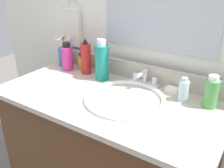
# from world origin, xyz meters

# --- Properties ---
(vanity_cabinet) EXTENTS (1.03, 0.49, 0.72)m
(vanity_cabinet) POSITION_xyz_m (0.00, 0.00, 0.36)
(vanity_cabinet) COLOR #4C2D19
(vanity_cabinet) RESTS_ON ground_plane
(countertop) EXTENTS (1.07, 0.54, 0.02)m
(countertop) POSITION_xyz_m (0.00, 0.00, 0.74)
(countertop) COLOR #B2A899
(countertop) RESTS_ON vanity_cabinet
(backsplash) EXTENTS (1.07, 0.02, 0.09)m
(backsplash) POSITION_xyz_m (0.00, 0.26, 0.79)
(backsplash) COLOR #B2A899
(backsplash) RESTS_ON countertop
(back_wall) EXTENTS (2.17, 0.04, 1.30)m
(back_wall) POSITION_xyz_m (0.00, 0.32, 0.65)
(back_wall) COLOR silver
(back_wall) RESTS_ON ground_plane
(towel_ring) EXTENTS (0.10, 0.01, 0.10)m
(towel_ring) POSITION_xyz_m (-0.43, 0.30, 1.09)
(towel_ring) COLOR silver
(hand_towel) EXTENTS (0.11, 0.04, 0.22)m
(hand_towel) POSITION_xyz_m (-0.43, 0.28, 0.97)
(hand_towel) COLOR silver
(sink_basin) EXTENTS (0.37, 0.37, 0.11)m
(sink_basin) POSITION_xyz_m (0.08, 0.02, 0.72)
(sink_basin) COLOR white
(sink_basin) RESTS_ON countertop
(faucet) EXTENTS (0.16, 0.10, 0.08)m
(faucet) POSITION_xyz_m (0.08, 0.21, 0.78)
(faucet) COLOR silver
(faucet) RESTS_ON countertop
(bottle_gel_clear) EXTENTS (0.05, 0.05, 0.11)m
(bottle_gel_clear) POSITION_xyz_m (0.30, 0.15, 0.80)
(bottle_gel_clear) COLOR silver
(bottle_gel_clear) RESTS_ON countertop
(bottle_mouthwash_teal) EXTENTS (0.07, 0.07, 0.22)m
(bottle_mouthwash_teal) POSITION_xyz_m (-0.14, 0.15, 0.85)
(bottle_mouthwash_teal) COLOR teal
(bottle_mouthwash_teal) RESTS_ON countertop
(bottle_oil_amber) EXTENTS (0.05, 0.05, 0.10)m
(bottle_oil_amber) POSITION_xyz_m (-0.32, 0.21, 0.79)
(bottle_oil_amber) COLOR gold
(bottle_oil_amber) RESTS_ON countertop
(bottle_spray_red) EXTENTS (0.06, 0.06, 0.20)m
(bottle_spray_red) POSITION_xyz_m (-0.26, 0.18, 0.84)
(bottle_spray_red) COLOR red
(bottle_spray_red) RESTS_ON countertop
(bottle_soap_pink) EXTENTS (0.06, 0.06, 0.16)m
(bottle_soap_pink) POSITION_xyz_m (-0.39, 0.16, 0.82)
(bottle_soap_pink) COLOR #D8338C
(bottle_soap_pink) RESTS_ON countertop
(bottle_toner_green) EXTENTS (0.06, 0.06, 0.15)m
(bottle_toner_green) POSITION_xyz_m (0.42, 0.16, 0.82)
(bottle_toner_green) COLOR #4C9E4C
(bottle_toner_green) RESTS_ON countertop
(cup_blue_plastic) EXTENTS (0.07, 0.08, 0.19)m
(cup_blue_plastic) POSITION_xyz_m (-0.46, 0.21, 0.81)
(cup_blue_plastic) COLOR #3F66B7
(cup_blue_plastic) RESTS_ON countertop
(soap_bar) EXTENTS (0.06, 0.04, 0.02)m
(soap_bar) POSITION_xyz_m (0.24, 0.21, 0.76)
(soap_bar) COLOR white
(soap_bar) RESTS_ON countertop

